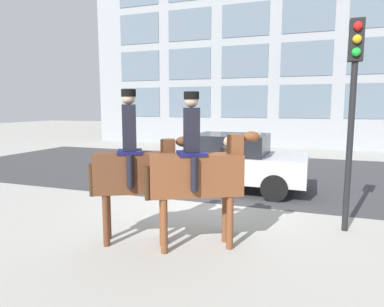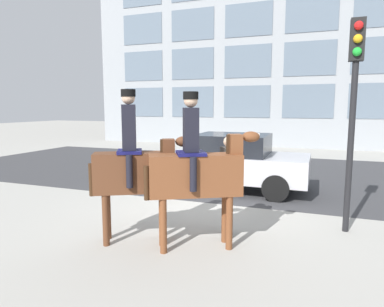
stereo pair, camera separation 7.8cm
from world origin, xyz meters
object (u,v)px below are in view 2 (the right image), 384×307
mounted_horse_lead (136,167)px  street_car_near_lane (235,161)px  traffic_light (354,92)px  pedestrian_bystander (228,177)px  mounted_horse_companion (197,170)px

mounted_horse_lead → street_car_near_lane: 4.35m
mounted_horse_lead → traffic_light: (3.43, 1.74, 1.28)m
pedestrian_bystander → traffic_light: 2.69m
pedestrian_bystander → street_car_near_lane: 3.48m
pedestrian_bystander → street_car_near_lane: size_ratio=0.46×
mounted_horse_companion → street_car_near_lane: 4.21m
traffic_light → street_car_near_lane: bearing=137.2°
mounted_horse_lead → mounted_horse_companion: (1.07, 0.09, 0.00)m
pedestrian_bystander → mounted_horse_lead: bearing=-0.2°
pedestrian_bystander → traffic_light: size_ratio=0.47×
mounted_horse_lead → mounted_horse_companion: bearing=-23.5°
traffic_light → mounted_horse_companion: bearing=-145.0°
mounted_horse_companion → traffic_light: bearing=6.3°
pedestrian_bystander → traffic_light: (2.04, 0.88, 1.51)m
mounted_horse_companion → pedestrian_bystander: mounted_horse_companion is taller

